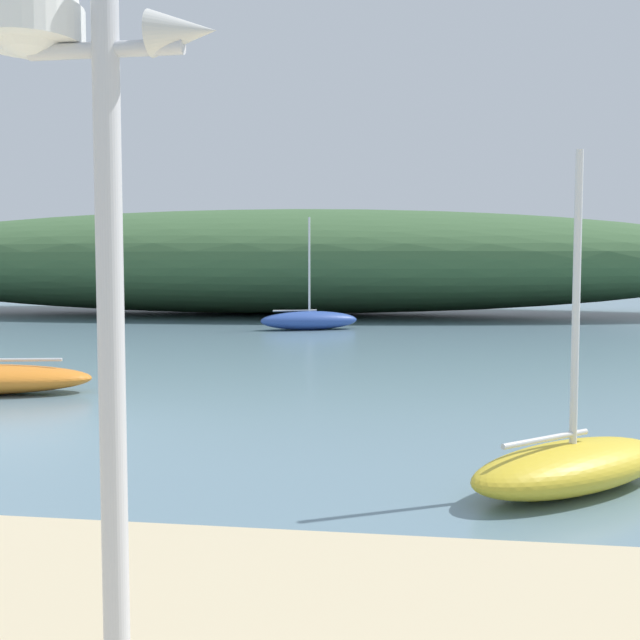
% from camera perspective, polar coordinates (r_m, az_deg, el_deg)
% --- Properties ---
extents(distant_hill, '(51.46, 15.79, 5.54)m').
position_cam_1_polar(distant_hill, '(40.03, -4.21, 4.53)').
color(distant_hill, '#3D6038').
rests_on(distant_hill, ground).
extents(mast_structure, '(1.09, 0.48, 3.49)m').
position_cam_1_polar(mast_structure, '(3.56, -19.47, 15.31)').
color(mast_structure, silver).
rests_on(mast_structure, beach_sand).
extents(sailboat_west_reach, '(2.76, 2.59, 3.55)m').
position_cam_1_polar(sailboat_west_reach, '(8.28, 19.04, -10.57)').
color(sailboat_west_reach, gold).
rests_on(sailboat_west_reach, ground).
extents(sailboat_near_shore, '(4.02, 2.65, 4.36)m').
position_cam_1_polar(sailboat_near_shore, '(28.49, -0.84, -0.00)').
color(sailboat_near_shore, '#2D4C9E').
rests_on(sailboat_near_shore, ground).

